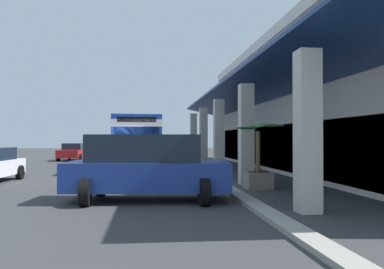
{
  "coord_description": "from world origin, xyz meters",
  "views": [
    {
      "loc": [
        18.2,
        1.43,
        1.84
      ],
      "look_at": [
        -4.8,
        4.15,
        2.12
      ],
      "focal_mm": 35.09,
      "sensor_mm": 36.0,
      "label": 1
    }
  ],
  "objects_px": {
    "parked_sedan_red": "(75,152)",
    "transit_bus": "(133,139)",
    "pedestrian": "(132,157)",
    "parked_suv_blue": "(147,166)",
    "potted_palm": "(258,173)"
  },
  "relations": [
    {
      "from": "parked_sedan_red",
      "to": "transit_bus",
      "type": "bearing_deg",
      "value": 30.75
    },
    {
      "from": "parked_sedan_red",
      "to": "pedestrian",
      "type": "height_order",
      "value": "pedestrian"
    },
    {
      "from": "transit_bus",
      "to": "parked_suv_blue",
      "type": "relative_size",
      "value": 2.29
    },
    {
      "from": "parked_suv_blue",
      "to": "pedestrian",
      "type": "xyz_separation_m",
      "value": [
        -5.92,
        -0.68,
        0.01
      ]
    },
    {
      "from": "parked_sedan_red",
      "to": "potted_palm",
      "type": "relative_size",
      "value": 1.88
    },
    {
      "from": "parked_sedan_red",
      "to": "parked_suv_blue",
      "type": "xyz_separation_m",
      "value": [
        22.11,
        6.27,
        0.27
      ]
    },
    {
      "from": "parked_suv_blue",
      "to": "transit_bus",
      "type": "bearing_deg",
      "value": -175.96
    },
    {
      "from": "parked_suv_blue",
      "to": "potted_palm",
      "type": "distance_m",
      "value": 4.65
    },
    {
      "from": "pedestrian",
      "to": "potted_palm",
      "type": "bearing_deg",
      "value": 51.93
    },
    {
      "from": "transit_bus",
      "to": "parked_sedan_red",
      "type": "height_order",
      "value": "transit_bus"
    },
    {
      "from": "transit_bus",
      "to": "potted_palm",
      "type": "height_order",
      "value": "transit_bus"
    },
    {
      "from": "parked_sedan_red",
      "to": "parked_suv_blue",
      "type": "distance_m",
      "value": 22.99
    },
    {
      "from": "pedestrian",
      "to": "transit_bus",
      "type": "bearing_deg",
      "value": -178.03
    },
    {
      "from": "parked_sedan_red",
      "to": "pedestrian",
      "type": "bearing_deg",
      "value": 19.06
    },
    {
      "from": "pedestrian",
      "to": "potted_palm",
      "type": "distance_m",
      "value": 6.06
    }
  ]
}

